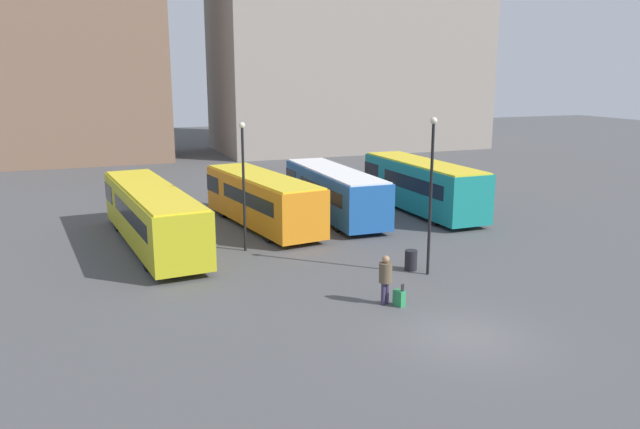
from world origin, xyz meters
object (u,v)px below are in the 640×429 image
object	(u,v)px
bus_1	(261,198)
trash_bin	(411,260)
suitcase	(399,298)
lamp_post_0	(431,185)
lamp_post_1	(243,177)
traveler	(385,276)
bus_0	(152,214)
bus_3	(422,185)
bus_2	(334,191)

from	to	relation	value
bus_1	trash_bin	world-z (taller)	bus_1
suitcase	lamp_post_0	xyz separation A→B (m)	(2.78, 2.72, 3.41)
lamp_post_0	lamp_post_1	xyz separation A→B (m)	(-6.09, 6.10, -0.24)
traveler	trash_bin	distance (m)	4.26
bus_0	lamp_post_0	size ratio (longest dim) A/B	1.93
bus_3	traveler	xyz separation A→B (m)	(-8.90, -12.81, -0.55)
bus_3	traveler	bearing A→B (deg)	144.61
bus_0	bus_2	xyz separation A→B (m)	(10.32, 2.39, -0.05)
traveler	lamp_post_1	bearing A→B (deg)	-1.58
bus_2	lamp_post_1	bearing A→B (deg)	127.83
bus_3	trash_bin	bearing A→B (deg)	147.19
bus_1	bus_2	distance (m)	4.45
bus_2	suitcase	size ratio (longest dim) A/B	12.05
bus_2	trash_bin	world-z (taller)	bus_2
lamp_post_0	trash_bin	world-z (taller)	lamp_post_0
bus_0	trash_bin	distance (m)	12.44
bus_0	bus_2	world-z (taller)	bus_0
traveler	lamp_post_0	size ratio (longest dim) A/B	0.28
lamp_post_0	bus_3	bearing A→B (deg)	61.24
bus_2	suitcase	bearing A→B (deg)	167.76
bus_3	trash_bin	distance (m)	11.49
bus_0	bus_3	bearing A→B (deg)	-88.82
lamp_post_0	trash_bin	distance (m)	3.39
bus_1	lamp_post_0	bearing A→B (deg)	-167.08
bus_1	lamp_post_0	world-z (taller)	lamp_post_0
lamp_post_0	suitcase	bearing A→B (deg)	-135.62
bus_1	bus_0	bearing A→B (deg)	98.78
bus_0	bus_1	distance (m)	6.19
bus_0	bus_1	size ratio (longest dim) A/B	1.19
bus_3	lamp_post_1	distance (m)	12.72
lamp_post_0	bus_1	bearing A→B (deg)	111.27
lamp_post_1	trash_bin	xyz separation A→B (m)	(5.73, -5.34, -3.04)
suitcase	lamp_post_0	bearing A→B (deg)	-66.19
bus_3	lamp_post_0	bearing A→B (deg)	150.62
trash_bin	lamp_post_0	bearing A→B (deg)	-64.49
bus_1	suitcase	size ratio (longest dim) A/B	12.24
bus_1	lamp_post_0	size ratio (longest dim) A/B	1.61
traveler	bus_2	bearing A→B (deg)	-35.35
lamp_post_0	lamp_post_1	bearing A→B (deg)	134.97
bus_0	suitcase	bearing A→B (deg)	-153.07
suitcase	lamp_post_0	size ratio (longest dim) A/B	0.13
traveler	suitcase	distance (m)	0.93
lamp_post_0	trash_bin	bearing A→B (deg)	115.51
suitcase	bus_1	bearing A→B (deg)	-15.02
bus_2	suitcase	distance (m)	14.11
bus_1	bus_2	xyz separation A→B (m)	(4.41, 0.57, -0.01)
bus_1	bus_3	world-z (taller)	bus_3
bus_2	lamp_post_0	bearing A→B (deg)	178.78
bus_0	bus_3	distance (m)	15.80
bus_2	trash_bin	xyz separation A→B (m)	(-0.72, -10.22, -1.07)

